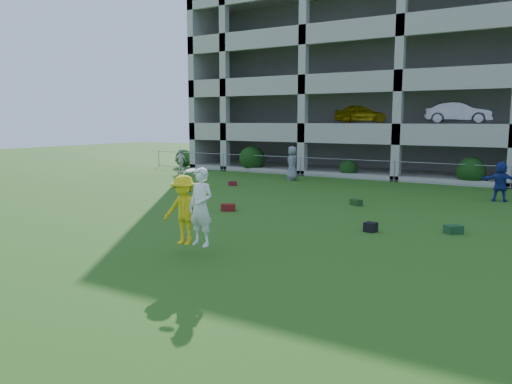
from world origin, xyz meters
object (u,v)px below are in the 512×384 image
Objects in this scene: bystander_c at (292,163)px; crate_d at (371,227)px; bystander_d at (501,181)px; frisbee_contest at (189,209)px; parking_garage at (433,84)px; bystander_b at (180,161)px.

crate_d is (8.45, -10.89, -0.84)m from bystander_c.
frisbee_contest is at bearing 61.75° from bystander_d.
parking_garage is at bearing 98.08° from crate_d.
bystander_c is (8.09, 0.46, 0.20)m from bystander_b.
bystander_d reaches higher than crate_d.
crate_d is at bearing 9.96° from bystander_c.
bystander_b is 0.05× the size of parking_garage.
frisbee_contest reaches higher than crate_d.
bystander_c reaches higher than crate_d.
bystander_c is 0.95× the size of frisbee_contest.
bystander_d is at bearing 66.68° from frisbee_contest.
crate_d is at bearing 67.17° from bystander_d.
bystander_c is at bearing -15.81° from bystander_d.
bystander_c is 16.87m from frisbee_contest.
parking_garage is (-3.13, 22.05, 5.86)m from crate_d.
crate_d is at bearing -81.92° from parking_garage.
bystander_d is at bearing 51.28° from bystander_c.
parking_garage is (0.02, 27.18, 4.80)m from frisbee_contest.
parking_garage reaches higher than bystander_d.
bystander_d is 9.20m from crate_d.
bystander_c is 0.07× the size of parking_garage.
bystander_b is at bearing 130.69° from frisbee_contest.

